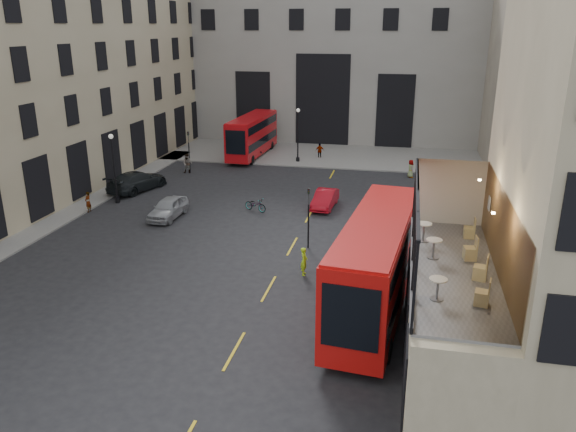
% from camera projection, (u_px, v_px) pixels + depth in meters
% --- Properties ---
extents(ground, '(140.00, 140.00, 0.00)m').
position_uv_depth(ground, '(281.00, 357.00, 23.20)').
color(ground, black).
rests_on(ground, ground).
extents(host_building_main, '(7.26, 11.40, 15.10)m').
position_uv_depth(host_building_main, '(570.00, 190.00, 18.70)').
color(host_building_main, '#BDAF8D').
rests_on(host_building_main, ground).
extents(host_frontage, '(3.00, 11.00, 4.50)m').
position_uv_depth(host_frontage, '(448.00, 325.00, 21.18)').
color(host_frontage, '#BDAF8D').
rests_on(host_frontage, ground).
extents(cafe_floor, '(3.00, 10.00, 0.10)m').
position_uv_depth(cafe_floor, '(454.00, 270.00, 20.43)').
color(cafe_floor, slate).
rests_on(cafe_floor, host_frontage).
extents(gateway, '(35.00, 10.60, 18.00)m').
position_uv_depth(gateway, '(330.00, 57.00, 65.54)').
color(gateway, gray).
rests_on(gateway, ground).
extents(pavement_far, '(40.00, 12.00, 0.12)m').
position_uv_depth(pavement_far, '(305.00, 153.00, 59.52)').
color(pavement_far, slate).
rests_on(pavement_far, ground).
extents(pavement_left, '(8.00, 48.00, 0.12)m').
position_uv_depth(pavement_left, '(8.00, 223.00, 38.65)').
color(pavement_left, slate).
rests_on(pavement_left, ground).
extents(traffic_light_near, '(0.16, 0.20, 3.80)m').
position_uv_depth(traffic_light_near, '(309.00, 210.00, 33.71)').
color(traffic_light_near, black).
rests_on(traffic_light_near, ground).
extents(traffic_light_far, '(0.16, 0.20, 3.80)m').
position_uv_depth(traffic_light_far, '(189.00, 147.00, 51.29)').
color(traffic_light_far, black).
rests_on(traffic_light_far, ground).
extents(street_lamp_a, '(0.36, 0.36, 5.33)m').
position_uv_depth(street_lamp_a, '(115.00, 172.00, 42.45)').
color(street_lamp_a, black).
rests_on(street_lamp_a, ground).
extents(street_lamp_b, '(0.36, 0.36, 5.33)m').
position_uv_depth(street_lamp_b, '(298.00, 139.00, 55.07)').
color(street_lamp_b, black).
rests_on(street_lamp_b, ground).
extents(bus_near, '(3.83, 11.93, 4.68)m').
position_uv_depth(bus_near, '(376.00, 261.00, 25.99)').
color(bus_near, red).
rests_on(bus_near, ground).
extents(bus_far, '(2.77, 10.49, 4.16)m').
position_uv_depth(bus_far, '(252.00, 134.00, 57.74)').
color(bus_far, red).
rests_on(bus_far, ground).
extents(car_a, '(1.82, 4.24, 1.43)m').
position_uv_depth(car_a, '(168.00, 208.00, 39.64)').
color(car_a, gray).
rests_on(car_a, ground).
extents(car_b, '(1.67, 4.10, 1.32)m').
position_uv_depth(car_b, '(325.00, 199.00, 41.88)').
color(car_b, '#B50B18').
rests_on(car_b, ground).
extents(car_c, '(3.76, 6.02, 1.63)m').
position_uv_depth(car_c, '(137.00, 181.00, 46.12)').
color(car_c, black).
rests_on(car_c, ground).
extents(bicycle, '(1.96, 1.31, 0.97)m').
position_uv_depth(bicycle, '(255.00, 205.00, 41.14)').
color(bicycle, gray).
rests_on(bicycle, ground).
extents(cyclist, '(0.42, 0.61, 1.59)m').
position_uv_depth(cyclist, '(304.00, 261.00, 30.55)').
color(cyclist, '#BAF319').
rests_on(cyclist, ground).
extents(pedestrian_a, '(0.95, 0.78, 1.82)m').
position_uv_depth(pedestrian_a, '(188.00, 164.00, 51.49)').
color(pedestrian_a, gray).
rests_on(pedestrian_a, ground).
extents(pedestrian_b, '(1.24, 1.09, 1.67)m').
position_uv_depth(pedestrian_b, '(257.00, 151.00, 56.75)').
color(pedestrian_b, gray).
rests_on(pedestrian_b, ground).
extents(pedestrian_c, '(0.97, 0.51, 1.57)m').
position_uv_depth(pedestrian_c, '(320.00, 151.00, 57.17)').
color(pedestrian_c, gray).
rests_on(pedestrian_c, ground).
extents(pedestrian_d, '(0.76, 0.91, 1.59)m').
position_uv_depth(pedestrian_d, '(411.00, 169.00, 50.14)').
color(pedestrian_d, gray).
rests_on(pedestrian_d, ground).
extents(pedestrian_e, '(0.37, 0.56, 1.53)m').
position_uv_depth(pedestrian_e, '(88.00, 202.00, 40.85)').
color(pedestrian_e, gray).
rests_on(pedestrian_e, ground).
extents(cafe_table_near, '(0.59, 0.59, 0.73)m').
position_uv_depth(cafe_table_near, '(438.00, 286.00, 17.97)').
color(cafe_table_near, beige).
rests_on(cafe_table_near, cafe_floor).
extents(cafe_table_mid, '(0.60, 0.60, 0.75)m').
position_uv_depth(cafe_table_mid, '(434.00, 246.00, 21.18)').
color(cafe_table_mid, white).
rests_on(cafe_table_mid, cafe_floor).
extents(cafe_table_far, '(0.62, 0.62, 0.77)m').
position_uv_depth(cafe_table_far, '(424.00, 229.00, 22.84)').
color(cafe_table_far, silver).
rests_on(cafe_table_far, cafe_floor).
extents(cafe_chair_a, '(0.51, 0.51, 0.89)m').
position_uv_depth(cafe_chair_a, '(482.00, 297.00, 17.69)').
color(cafe_chair_a, tan).
rests_on(cafe_chair_a, cafe_floor).
extents(cafe_chair_b, '(0.54, 0.54, 0.92)m').
position_uv_depth(cafe_chair_b, '(480.00, 272.00, 19.47)').
color(cafe_chair_b, tan).
rests_on(cafe_chair_b, cafe_floor).
extents(cafe_chair_c, '(0.51, 0.51, 0.92)m').
position_uv_depth(cafe_chair_c, '(470.00, 252.00, 21.12)').
color(cafe_chair_c, tan).
rests_on(cafe_chair_c, cafe_floor).
extents(cafe_chair_d, '(0.43, 0.43, 0.87)m').
position_uv_depth(cafe_chair_d, '(469.00, 232.00, 23.28)').
color(cafe_chair_d, tan).
rests_on(cafe_chair_d, cafe_floor).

